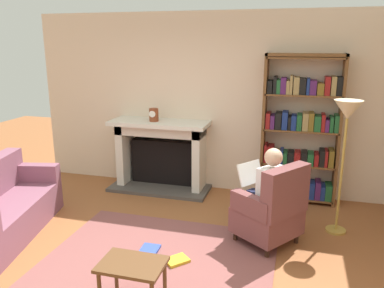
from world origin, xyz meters
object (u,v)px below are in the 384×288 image
at_px(armchair_reading, 272,210).
at_px(seated_reader, 265,190).
at_px(bookshelf, 301,132).
at_px(side_table, 132,270).
at_px(floor_lamp, 347,122).
at_px(mantel_clock, 154,115).
at_px(sofa_floral, 1,209).
at_px(fireplace, 162,152).

distance_m(armchair_reading, seated_reader, 0.23).
bearing_deg(armchair_reading, seated_reader, -90.00).
height_order(bookshelf, armchair_reading, bookshelf).
xyz_separation_m(side_table, floor_lamp, (1.83, 1.95, 1.01)).
relative_size(bookshelf, floor_lamp, 1.30).
relative_size(mantel_clock, sofa_floral, 0.11).
distance_m(bookshelf, side_table, 3.21).
height_order(seated_reader, side_table, seated_reader).
height_order(bookshelf, sofa_floral, bookshelf).
distance_m(bookshelf, sofa_floral, 4.02).
bearing_deg(bookshelf, armchair_reading, -100.81).
relative_size(mantel_clock, seated_reader, 0.17).
bearing_deg(mantel_clock, fireplace, 53.79).
relative_size(bookshelf, seated_reader, 1.85).
relative_size(fireplace, armchair_reading, 1.60).
bearing_deg(seated_reader, fireplace, -91.72).
xyz_separation_m(mantel_clock, bookshelf, (2.16, 0.14, -0.16)).
height_order(mantel_clock, side_table, mantel_clock).
height_order(armchair_reading, floor_lamp, floor_lamp).
bearing_deg(side_table, armchair_reading, 53.02).
distance_m(mantel_clock, armchair_reading, 2.41).
bearing_deg(mantel_clock, floor_lamp, -15.88).
xyz_separation_m(fireplace, floor_lamp, (2.57, -0.85, 0.79)).
distance_m(mantel_clock, seated_reader, 2.24).
bearing_deg(bookshelf, side_table, -115.31).
bearing_deg(armchair_reading, bookshelf, -155.17).
distance_m(side_table, floor_lamp, 2.86).
bearing_deg(side_table, sofa_floral, 158.71).
distance_m(seated_reader, floor_lamp, 1.22).
height_order(fireplace, sofa_floral, fireplace).
bearing_deg(sofa_floral, side_table, -123.74).
relative_size(seated_reader, sofa_floral, 0.63).
relative_size(mantel_clock, floor_lamp, 0.12).
relative_size(armchair_reading, sofa_floral, 0.53).
bearing_deg(floor_lamp, sofa_floral, -163.54).
bearing_deg(fireplace, bookshelf, 0.90).
height_order(seated_reader, floor_lamp, floor_lamp).
relative_size(seated_reader, floor_lamp, 0.70).
relative_size(armchair_reading, seated_reader, 0.85).
bearing_deg(side_table, fireplace, 104.84).
bearing_deg(side_table, seated_reader, 56.80).
relative_size(fireplace, side_table, 2.77).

